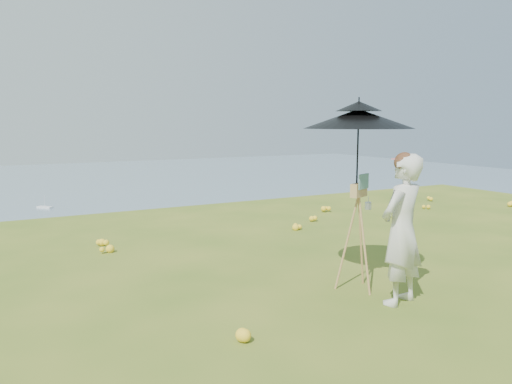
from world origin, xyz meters
TOP-DOWN VIEW (x-y plane):
  - ground at (0.00, 0.00)m, footprint 14.00×14.00m
  - shoreline_tier at (0.00, 75.00)m, footprint 170.00×28.00m
  - bay_water at (0.00, 240.00)m, footprint 700.00×700.00m
  - slope_trees at (0.00, 35.00)m, footprint 110.00×50.00m
  - harbor_town at (0.00, 75.00)m, footprint 110.00×22.00m
  - wildflowers at (0.00, 0.25)m, footprint 10.00×10.50m
  - painter at (-2.10, -0.32)m, footprint 0.70×0.56m
  - field_easel at (-2.21, 0.28)m, footprint 0.70×0.70m
  - sun_umbrella at (-2.22, 0.31)m, footprint 1.64×1.64m
  - painter_cap at (-2.10, -0.32)m, footprint 0.30×0.32m

SIDE VIEW (x-z plane):
  - shoreline_tier at x=0.00m, z-range -40.00..-32.00m
  - bay_water at x=0.00m, z-range -34.00..-34.00m
  - harbor_town at x=0.00m, z-range -32.00..-27.00m
  - slope_trees at x=0.00m, z-range -18.00..-12.00m
  - ground at x=0.00m, z-range 0.00..0.00m
  - wildflowers at x=0.00m, z-range 0.00..0.12m
  - field_easel at x=-2.21m, z-range 0.00..1.41m
  - painter at x=-2.10m, z-range 0.00..1.68m
  - painter_cap at x=-2.10m, z-range 1.58..1.68m
  - sun_umbrella at x=-2.22m, z-range 1.16..2.30m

